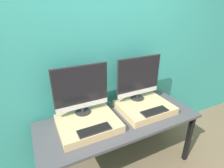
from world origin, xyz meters
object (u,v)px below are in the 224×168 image
at_px(monitor_left, 81,89).
at_px(keyboard_right, 155,111).
at_px(monitor_right, 139,77).
at_px(keyboard_left, 94,130).

height_order(monitor_left, keyboard_right, monitor_left).
distance_m(monitor_left, monitor_right, 0.72).
distance_m(monitor_right, keyboard_right, 0.45).
distance_m(monitor_left, keyboard_right, 0.85).
relative_size(keyboard_left, keyboard_right, 1.00).
bearing_deg(keyboard_right, keyboard_left, 180.00).
bearing_deg(keyboard_right, monitor_right, 90.00).
bearing_deg(keyboard_left, monitor_left, 90.00).
xyz_separation_m(monitor_left, keyboard_right, (0.72, -0.35, -0.28)).
bearing_deg(keyboard_left, monitor_right, 25.66).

